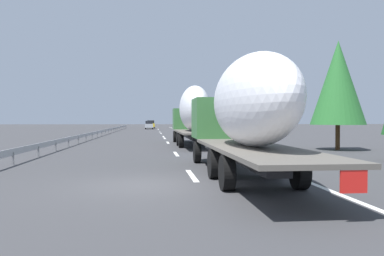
# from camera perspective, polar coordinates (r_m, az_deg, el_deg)

# --- Properties ---
(ground_plane) EXTENTS (260.00, 260.00, 0.00)m
(ground_plane) POSITION_cam_1_polar(r_m,az_deg,el_deg) (52.67, -6.21, -1.06)
(ground_plane) COLOR #38383A
(lane_stripe_0) EXTENTS (3.20, 0.20, 0.01)m
(lane_stripe_0) POSITION_cam_1_polar(r_m,az_deg,el_deg) (14.85, -0.02, -6.82)
(lane_stripe_0) COLOR white
(lane_stripe_0) RESTS_ON ground_plane
(lane_stripe_1) EXTENTS (3.20, 0.20, 0.01)m
(lane_stripe_1) POSITION_cam_1_polar(r_m,az_deg,el_deg) (24.11, -2.30, -3.73)
(lane_stripe_1) COLOR white
(lane_stripe_1) RESTS_ON ground_plane
(lane_stripe_2) EXTENTS (3.20, 0.20, 0.01)m
(lane_stripe_2) POSITION_cam_1_polar(r_m,az_deg,el_deg) (36.02, -3.49, -2.10)
(lane_stripe_2) COLOR white
(lane_stripe_2) RESTS_ON ground_plane
(lane_stripe_3) EXTENTS (3.20, 0.20, 0.01)m
(lane_stripe_3) POSITION_cam_1_polar(r_m,az_deg,el_deg) (44.39, -3.95, -1.48)
(lane_stripe_3) COLOR white
(lane_stripe_3) RESTS_ON ground_plane
(lane_stripe_4) EXTENTS (3.20, 0.20, 0.01)m
(lane_stripe_4) POSITION_cam_1_polar(r_m,az_deg,el_deg) (48.54, -4.12, -1.25)
(lane_stripe_4) COLOR white
(lane_stripe_4) RESTS_ON ground_plane
(lane_stripe_5) EXTENTS (3.20, 0.20, 0.01)m
(lane_stripe_5) POSITION_cam_1_polar(r_m,az_deg,el_deg) (60.05, -4.46, -0.78)
(lane_stripe_5) COLOR white
(lane_stripe_5) RESTS_ON ground_plane
(lane_stripe_6) EXTENTS (3.20, 0.20, 0.01)m
(lane_stripe_6) POSITION_cam_1_polar(r_m,az_deg,el_deg) (67.27, -4.61, -0.57)
(lane_stripe_6) COLOR white
(lane_stripe_6) RESTS_ON ground_plane
(lane_stripe_7) EXTENTS (3.20, 0.20, 0.01)m
(lane_stripe_7) POSITION_cam_1_polar(r_m,az_deg,el_deg) (83.79, -4.87, -0.22)
(lane_stripe_7) COLOR white
(lane_stripe_7) RESTS_ON ground_plane
(lane_stripe_8) EXTENTS (3.20, 0.20, 0.01)m
(lane_stripe_8) POSITION_cam_1_polar(r_m,az_deg,el_deg) (87.33, -4.91, -0.16)
(lane_stripe_8) COLOR white
(lane_stripe_8) RESTS_ON ground_plane
(lane_stripe_9) EXTENTS (3.20, 0.20, 0.01)m
(lane_stripe_9) POSITION_cam_1_polar(r_m,az_deg,el_deg) (101.12, -5.04, 0.02)
(lane_stripe_9) COLOR white
(lane_stripe_9) RESTS_ON ground_plane
(edge_line_right) EXTENTS (110.00, 0.20, 0.01)m
(edge_line_right) POSITION_cam_1_polar(r_m,az_deg,el_deg) (57.90, -0.74, -0.85)
(edge_line_right) COLOR white
(edge_line_right) RESTS_ON ground_plane
(truck_lead) EXTENTS (14.37, 2.55, 4.68)m
(truck_lead) POSITION_cam_1_polar(r_m,az_deg,el_deg) (31.66, 0.10, 2.21)
(truck_lead) COLOR #387038
(truck_lead) RESTS_ON ground_plane
(truck_trailing) EXTENTS (14.19, 2.55, 4.21)m
(truck_trailing) POSITION_cam_1_polar(r_m,az_deg,el_deg) (14.38, 7.40, 2.55)
(truck_trailing) COLOR #387038
(truck_trailing) RESTS_ON ground_plane
(car_yellow_coupe) EXTENTS (4.07, 1.91, 1.90)m
(car_yellow_coupe) POSITION_cam_1_polar(r_m,az_deg,el_deg) (97.99, -5.93, 0.54)
(car_yellow_coupe) COLOR gold
(car_yellow_coupe) RESTS_ON ground_plane
(car_silver_hatch) EXTENTS (4.79, 1.75, 1.81)m
(car_silver_hatch) POSITION_cam_1_polar(r_m,az_deg,el_deg) (88.32, -6.18, 0.44)
(car_silver_hatch) COLOR #ADB2B7
(car_silver_hatch) RESTS_ON ground_plane
(road_sign) EXTENTS (0.10, 0.90, 3.00)m
(road_sign) POSITION_cam_1_polar(r_m,az_deg,el_deg) (48.28, 1.73, 1.21)
(road_sign) COLOR gray
(road_sign) RESTS_ON ground_plane
(tree_0) EXTENTS (2.65, 2.65, 6.90)m
(tree_0) POSITION_cam_1_polar(r_m,az_deg,el_deg) (56.19, 7.26, 3.47)
(tree_0) COLOR #472D19
(tree_0) RESTS_ON ground_plane
(tree_1) EXTENTS (3.69, 3.69, 7.49)m
(tree_1) POSITION_cam_1_polar(r_m,az_deg,el_deg) (29.07, 20.22, 6.11)
(tree_1) COLOR #472D19
(tree_1) RESTS_ON ground_plane
(guardrail_median) EXTENTS (94.00, 0.10, 0.76)m
(guardrail_median) POSITION_cam_1_polar(r_m,az_deg,el_deg) (56.01, -12.35, -0.36)
(guardrail_median) COLOR #9EA0A5
(guardrail_median) RESTS_ON ground_plane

